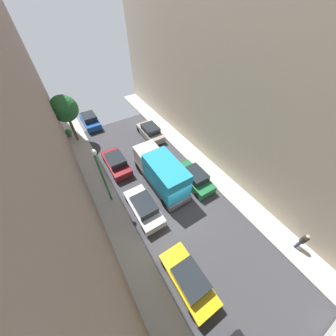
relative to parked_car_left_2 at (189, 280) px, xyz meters
name	(u,v)px	position (x,y,z in m)	size (l,w,h in m)	color
ground	(182,211)	(2.70, 4.45, -0.72)	(32.00, 32.00, 0.00)	#38383D
sidewalk_left	(127,243)	(-2.30, 4.45, -0.64)	(2.00, 44.00, 0.15)	#B7B2A8
sidewalk_right	(226,185)	(7.70, 4.45, -0.64)	(2.00, 44.00, 0.15)	#B7B2A8
building_right	(295,88)	(11.70, 4.45, 7.56)	(6.00, 44.00, 16.57)	beige
parked_car_left_2	(189,280)	(0.00, 0.00, 0.00)	(1.78, 4.20, 1.57)	gold
parked_car_left_3	(144,208)	(0.00, 6.04, 0.00)	(1.78, 4.20, 1.57)	silver
parked_car_left_4	(116,163)	(0.00, 12.12, 0.00)	(1.78, 4.20, 1.57)	maroon
parked_car_left_5	(90,120)	(0.00, 21.36, 0.00)	(1.78, 4.20, 1.57)	#194799
parked_car_right_2	(194,178)	(5.40, 6.37, 0.00)	(1.78, 4.20, 1.57)	#1E6638
parked_car_right_3	(150,132)	(5.40, 14.93, 0.00)	(1.78, 4.20, 1.57)	gray
delivery_truck	(161,172)	(2.70, 7.79, 1.07)	(2.26, 6.60, 3.38)	#4C4C51
pedestrian	(303,241)	(7.97, -2.36, 0.35)	(0.40, 0.36, 1.72)	#2D334C
street_tree_2	(64,109)	(-2.32, 18.91, 3.41)	(2.76, 2.76, 5.39)	brown
potted_plant_0	(69,132)	(-2.94, 20.17, -0.07)	(0.70, 0.70, 0.93)	slate
lamp_post	(100,170)	(-1.90, 8.63, 3.16)	(0.44, 0.44, 5.69)	#26723F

